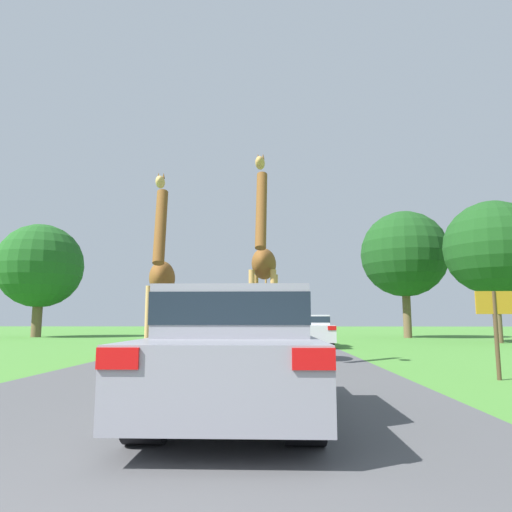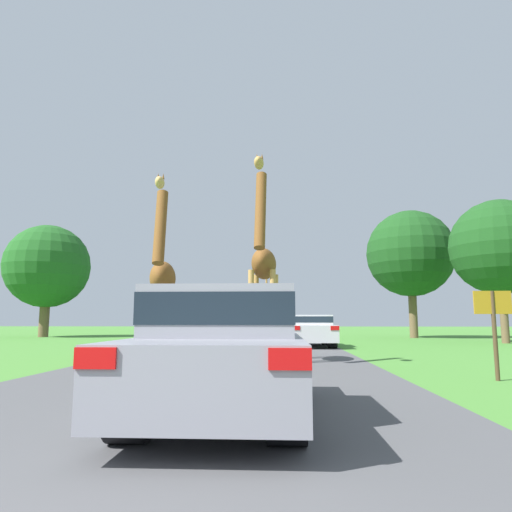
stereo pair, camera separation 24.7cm
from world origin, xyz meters
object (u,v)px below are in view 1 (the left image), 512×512
car_queue_left (188,326)px  tree_centre_back (40,266)px  car_queue_right (308,330)px  tree_left_edge (493,248)px  giraffe_near_road (264,265)px  car_lead_maroon (236,349)px  sign_post (495,318)px  car_far_ahead (221,326)px  giraffe_companion (162,275)px  tree_right_cluster (404,254)px

car_queue_left → tree_centre_back: 14.62m
car_queue_right → tree_left_edge: size_ratio=0.61×
giraffe_near_road → tree_centre_back: tree_centre_back is taller
car_queue_right → car_lead_maroon: bearing=-98.0°
car_queue_right → sign_post: size_ratio=2.59×
car_far_ahead → car_queue_right: bearing=-62.7°
car_queue_left → tree_left_edge: size_ratio=0.56×
giraffe_companion → car_far_ahead: giraffe_companion is taller
tree_right_cluster → car_lead_maroon: bearing=-110.7°
giraffe_companion → tree_centre_back: size_ratio=0.66×
car_queue_right → car_queue_left: car_queue_left is taller
car_lead_maroon → tree_centre_back: (-15.13, 24.45, 3.95)m
car_queue_left → car_far_ahead: (0.75, 7.33, -0.09)m
tree_centre_back → car_lead_maroon: bearing=-58.3°
car_far_ahead → tree_right_cluster: bearing=1.8°
giraffe_companion → car_queue_right: giraffe_companion is taller
car_far_ahead → tree_centre_back: 12.97m
tree_right_cluster → giraffe_companion: bearing=-124.6°
giraffe_companion → sign_post: (7.36, -3.65, -1.20)m
giraffe_companion → car_lead_maroon: (2.63, -7.06, -1.59)m
tree_centre_back → sign_post: (19.85, -21.04, -3.56)m
tree_centre_back → sign_post: tree_centre_back is taller
tree_centre_back → tree_left_edge: bearing=-14.5°
car_lead_maroon → car_far_ahead: size_ratio=0.99×
giraffe_companion → tree_left_edge: tree_left_edge is taller
car_lead_maroon → tree_left_edge: (11.62, 17.53, 3.95)m
giraffe_near_road → tree_right_cluster: size_ratio=0.66×
tree_right_cluster → sign_post: bearing=-102.0°
giraffe_companion → tree_right_cluster: size_ratio=0.61×
giraffe_near_road → tree_right_cluster: (8.89, 17.23, 2.74)m
car_lead_maroon → car_far_ahead: 23.90m
tree_left_edge → tree_right_cluster: bearing=110.9°
tree_left_edge → car_lead_maroon: bearing=-123.5°
car_queue_right → tree_centre_back: (-17.14, 10.06, 4.01)m
car_queue_right → tree_right_cluster: 12.90m
tree_centre_back → car_queue_left: bearing=-34.8°
tree_left_edge → tree_right_cluster: 7.06m
car_lead_maroon → car_queue_left: car_queue_left is taller
giraffe_companion → sign_post: size_ratio=2.97×
car_queue_right → tree_centre_back: 20.28m
car_far_ahead → tree_left_edge: 16.21m
tree_centre_back → car_far_ahead: bearing=-3.3°
car_far_ahead → tree_left_edge: bearing=-23.3°
giraffe_near_road → car_lead_maroon: (-0.22, -6.88, -1.85)m
car_lead_maroon → sign_post: size_ratio=2.46×
tree_left_edge → car_queue_right: bearing=-161.9°
car_far_ahead → sign_post: size_ratio=2.47×
car_queue_left → tree_centre_back: (-11.57, 8.04, 3.91)m
tree_left_edge → sign_post: size_ratio=4.25×
giraffe_near_road → sign_post: size_ratio=3.21×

